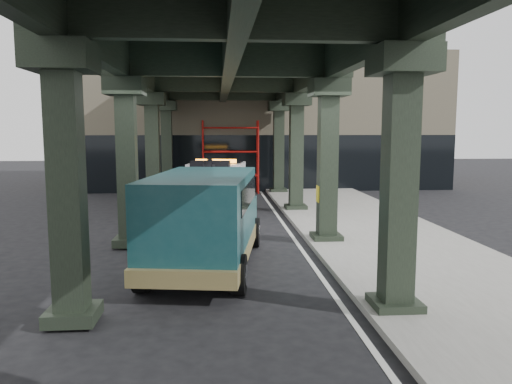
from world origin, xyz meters
name	(u,v)px	position (x,y,z in m)	size (l,w,h in m)	color
ground	(246,262)	(0.00, 0.00, 0.00)	(90.00, 90.00, 0.00)	black
sidewalk	(386,240)	(4.50, 2.00, 0.07)	(5.00, 40.00, 0.15)	gray
lane_stripe	(297,244)	(1.70, 2.00, 0.01)	(0.12, 38.00, 0.01)	silver
viaduct	(228,62)	(-0.40, 2.00, 5.46)	(7.40, 32.00, 6.40)	black
building	(258,122)	(2.00, 20.00, 4.00)	(22.00, 10.00, 8.00)	#C6B793
scaffolding	(230,155)	(0.00, 14.64, 2.11)	(3.08, 0.88, 4.00)	red
tow_truck	(209,193)	(-1.05, 5.23, 1.20)	(3.18, 7.74, 2.47)	black
towed_van	(205,218)	(-1.07, -0.58, 1.31)	(3.16, 6.29, 2.44)	#134046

